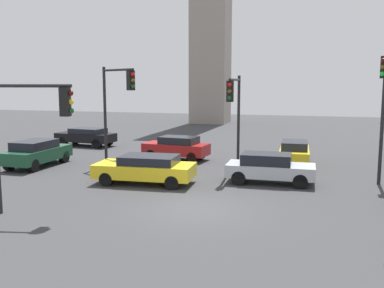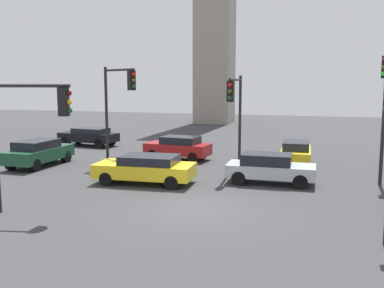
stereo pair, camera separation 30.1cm
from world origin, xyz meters
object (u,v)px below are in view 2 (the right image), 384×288
traffic_light_1 (118,96)px  car_8 (39,152)px  car_4 (146,168)px  traffic_light_2 (30,119)px  car_7 (89,136)px  car_6 (296,152)px  car_2 (270,168)px  traffic_light_0 (236,102)px  car_1 (178,147)px

traffic_light_1 → car_8: (-4.72, -0.53, -3.15)m
traffic_light_1 → car_8: size_ratio=1.29×
car_4 → traffic_light_2: bearing=66.9°
traffic_light_2 → car_7: (-6.71, 15.73, -2.68)m
car_4 → car_6: (6.45, 6.60, 0.02)m
car_2 → car_6: (0.91, 4.98, 0.00)m
car_6 → car_7: car_6 is taller
car_4 → car_6: car_6 is taller
car_6 → car_4: bearing=133.7°
traffic_light_2 → traffic_light_0: bearing=48.7°
traffic_light_0 → car_7: 14.01m
car_2 → car_8: bearing=176.3°
car_2 → car_4: (-5.54, -1.63, -0.02)m
car_4 → traffic_light_0: bearing=-134.3°
car_1 → car_2: bearing=148.0°
car_2 → car_8: 12.99m
car_7 → car_8: car_8 is taller
car_4 → car_1: bearing=-88.1°
car_1 → car_8: car_8 is taller
traffic_light_2 → car_8: bearing=113.3°
car_7 → car_6: bearing=173.3°
traffic_light_0 → car_1: size_ratio=1.24×
car_6 → car_8: size_ratio=0.92×
car_1 → car_2: (6.09, -4.88, -0.01)m
traffic_light_2 → car_2: (7.57, 7.19, -2.67)m
traffic_light_2 → car_1: (1.48, 12.06, -2.66)m
car_8 → car_4: bearing=-106.1°
traffic_light_1 → car_2: bearing=26.8°
car_2 → car_4: car_2 is taller
traffic_light_1 → car_4: traffic_light_1 is taller
traffic_light_1 → car_6: traffic_light_1 is taller
car_7 → traffic_light_1: bearing=135.8°
car_2 → car_8: (-12.97, 0.65, 0.05)m
traffic_light_1 → car_1: size_ratio=1.35×
car_6 → car_7: bearing=74.8°
car_2 → traffic_light_1: bearing=171.1°
traffic_light_2 → car_2: size_ratio=1.17×
traffic_light_0 → car_2: size_ratio=1.25×
car_1 → car_2: size_ratio=1.01×
traffic_light_1 → traffic_light_2: size_ratio=1.17×
car_1 → car_6: (7.00, 0.10, -0.01)m
traffic_light_1 → car_1: 5.34m
car_1 → car_7: (-8.19, 3.67, -0.02)m
car_2 → car_8: size_ratio=0.95×
traffic_light_0 → traffic_light_1: 6.27m
traffic_light_2 → car_1: bearing=71.7°
traffic_light_2 → car_1: traffic_light_2 is taller
car_7 → car_8: bearing=105.9°
traffic_light_2 → car_7: size_ratio=1.05×
traffic_light_1 → car_7: (-6.03, 7.36, -3.21)m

